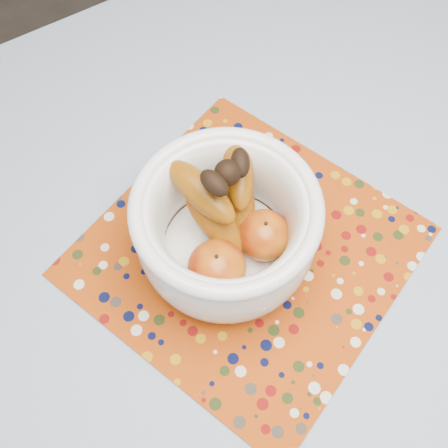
% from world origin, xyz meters
% --- Properties ---
extents(table, '(1.20, 1.20, 0.75)m').
position_xyz_m(table, '(0.00, 0.00, 0.67)').
color(table, brown).
rests_on(table, ground).
extents(tablecloth, '(1.32, 1.32, 0.01)m').
position_xyz_m(tablecloth, '(0.00, 0.00, 0.76)').
color(tablecloth, slate).
rests_on(tablecloth, table).
extents(placemat, '(0.54, 0.54, 0.00)m').
position_xyz_m(placemat, '(-0.02, 0.06, 0.76)').
color(placemat, '#9B3708').
rests_on(placemat, tablecloth).
extents(fruit_bowl, '(0.25, 0.25, 0.19)m').
position_xyz_m(fruit_bowl, '(-0.04, 0.07, 0.85)').
color(fruit_bowl, white).
rests_on(fruit_bowl, placemat).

